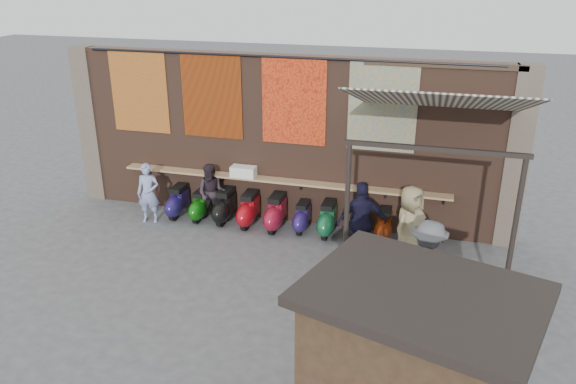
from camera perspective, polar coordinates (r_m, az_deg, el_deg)
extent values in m
plane|color=#474749|center=(11.82, -4.01, -7.73)|extent=(70.00, 70.00, 0.00)
cube|color=brown|center=(13.40, -0.43, 5.30)|extent=(10.00, 0.40, 4.00)
cube|color=#4C4238|center=(15.60, -19.25, 6.47)|extent=(0.50, 0.50, 4.00)
cube|color=#4C4238|center=(13.04, 22.16, 3.16)|extent=(0.50, 0.50, 4.00)
cube|color=#9E7A51|center=(13.36, -0.85, 1.16)|extent=(8.00, 0.32, 0.05)
cube|color=white|center=(13.54, -4.54, 2.08)|extent=(0.60, 0.31, 0.26)
cube|color=maroon|center=(14.35, -14.87, 9.81)|extent=(1.50, 0.02, 2.00)
cube|color=#C2440B|center=(13.51, -7.75, 9.62)|extent=(1.50, 0.02, 2.00)
cube|color=#DB471B|center=(12.87, 0.59, 9.20)|extent=(1.50, 0.02, 2.00)
cube|color=#286094|center=(12.52, 9.57, 8.53)|extent=(1.50, 0.02, 2.00)
cylinder|color=black|center=(12.76, -0.74, 13.56)|extent=(9.50, 0.06, 0.06)
imported|color=#8392BF|center=(13.98, -14.00, -0.11)|extent=(0.60, 0.46, 1.49)
imported|color=#281F25|center=(13.72, -7.76, -0.12)|extent=(0.75, 0.60, 1.46)
imported|color=black|center=(11.81, 7.48, -3.05)|extent=(1.13, 0.77, 1.78)
imported|color=#5A5B5F|center=(10.35, 13.95, -7.39)|extent=(1.32, 1.12, 1.77)
imported|color=#92845D|center=(11.79, 12.25, -3.45)|extent=(0.95, 1.03, 1.77)
cube|color=black|center=(6.43, 13.50, -10.10)|extent=(2.99, 2.61, 0.12)
cube|color=gold|center=(7.53, 15.36, -11.73)|extent=(1.16, 0.40, 0.50)
cube|color=#473321|center=(8.04, 14.71, -16.96)|extent=(1.81, 0.66, 0.06)
cube|color=beige|center=(10.79, 15.19, 8.94)|extent=(3.20, 3.28, 0.97)
cube|color=#33261C|center=(12.28, 15.55, 12.32)|extent=(3.30, 0.08, 0.12)
cube|color=black|center=(9.46, 14.70, 4.24)|extent=(3.00, 0.08, 0.08)
cylinder|color=black|center=(10.12, 5.93, -3.28)|extent=(0.09, 0.09, 3.10)
cylinder|color=black|center=(10.11, 21.81, -4.87)|extent=(0.09, 0.09, 3.10)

